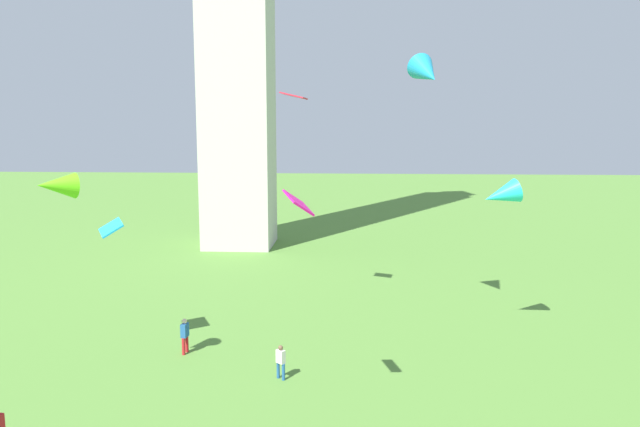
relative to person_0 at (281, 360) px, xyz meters
The scene contains 8 objects.
person_0 is the anchor object (origin of this frame).
person_2 5.74m from the person_0, 151.44° to the left, with size 0.33×0.54×1.76m.
kite_flying_0 11.81m from the person_0, 164.35° to the right, with size 1.80×1.81×1.14m.
kite_flying_1 10.38m from the person_0, 161.82° to the left, with size 1.68×1.86×0.76m.
kite_flying_2 8.78m from the person_0, 74.05° to the right, with size 1.24×1.64×0.87m.
kite_flying_3 15.91m from the person_0, 44.30° to the left, with size 2.11×2.68×2.08m.
kite_flying_4 13.77m from the person_0, 28.78° to the left, with size 2.21×1.62×1.64m.
kite_flying_5 15.21m from the person_0, 92.05° to the left, with size 1.57×1.25×0.45m.
Camera 1 is at (2.14, -9.21, 11.39)m, focal length 34.92 mm.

